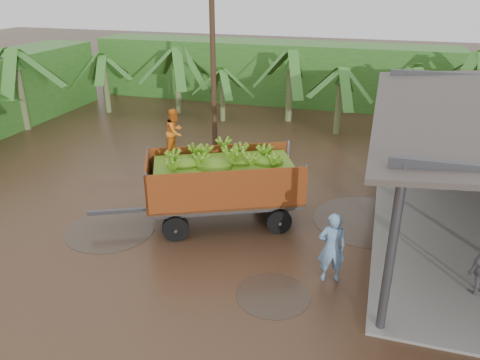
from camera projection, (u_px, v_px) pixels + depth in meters
name	position (u px, v px, depth m)	size (l,w,h in m)	color
ground	(213.00, 220.00, 15.11)	(100.00, 100.00, 0.00)	black
hedge_north	(269.00, 72.00, 28.95)	(22.00, 3.00, 3.60)	#2D661E
banana_trailer	(223.00, 180.00, 14.53)	(6.46, 4.06, 3.63)	#B44D19
man_blue	(332.00, 247.00, 11.80)	(0.70, 0.46, 1.93)	#6792BC
utility_pole	(213.00, 61.00, 20.34)	(1.20, 0.24, 7.60)	#47301E
banana_plants	(147.00, 105.00, 21.15)	(24.81, 21.17, 4.16)	#2D661E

